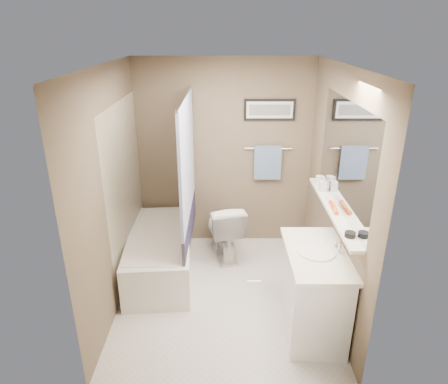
{
  "coord_description": "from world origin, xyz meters",
  "views": [
    {
      "loc": [
        0.01,
        -3.6,
        2.71
      ],
      "look_at": [
        0.0,
        0.15,
        1.15
      ],
      "focal_mm": 32.0,
      "sensor_mm": 36.0,
      "label": 1
    }
  ],
  "objects_px": {
    "vanity": "(314,293)",
    "glass_jar": "(319,180)",
    "bathtub": "(160,253)",
    "toilet": "(224,229)",
    "candle_bowl_near": "(350,234)",
    "hair_brush_back": "(333,206)",
    "hair_brush_front": "(334,208)",
    "soap_bottle": "(323,184)"
  },
  "relations": [
    {
      "from": "vanity",
      "to": "glass_jar",
      "type": "bearing_deg",
      "value": 82.09
    },
    {
      "from": "bathtub",
      "to": "toilet",
      "type": "xyz_separation_m",
      "value": [
        0.74,
        0.39,
        0.12
      ]
    },
    {
      "from": "bathtub",
      "to": "candle_bowl_near",
      "type": "xyz_separation_m",
      "value": [
        1.79,
        -1.16,
        0.89
      ]
    },
    {
      "from": "candle_bowl_near",
      "to": "hair_brush_back",
      "type": "xyz_separation_m",
      "value": [
        0.0,
        0.55,
        0.0
      ]
    },
    {
      "from": "bathtub",
      "to": "glass_jar",
      "type": "distance_m",
      "value": 2.01
    },
    {
      "from": "bathtub",
      "to": "toilet",
      "type": "bearing_deg",
      "value": 22.96
    },
    {
      "from": "vanity",
      "to": "hair_brush_back",
      "type": "xyz_separation_m",
      "value": [
        0.19,
        0.34,
        0.74
      ]
    },
    {
      "from": "bathtub",
      "to": "hair_brush_front",
      "type": "xyz_separation_m",
      "value": [
        1.79,
        -0.65,
        0.89
      ]
    },
    {
      "from": "toilet",
      "to": "soap_bottle",
      "type": "height_order",
      "value": "soap_bottle"
    },
    {
      "from": "hair_brush_front",
      "to": "soap_bottle",
      "type": "height_order",
      "value": "soap_bottle"
    },
    {
      "from": "hair_brush_back",
      "to": "glass_jar",
      "type": "xyz_separation_m",
      "value": [
        0.0,
        0.61,
        0.03
      ]
    },
    {
      "from": "vanity",
      "to": "glass_jar",
      "type": "distance_m",
      "value": 1.24
    },
    {
      "from": "bathtub",
      "to": "vanity",
      "type": "distance_m",
      "value": 1.86
    },
    {
      "from": "candle_bowl_near",
      "to": "soap_bottle",
      "type": "distance_m",
      "value": 1.0
    },
    {
      "from": "soap_bottle",
      "to": "hair_brush_front",
      "type": "bearing_deg",
      "value": -90.0
    },
    {
      "from": "candle_bowl_near",
      "to": "bathtub",
      "type": "bearing_deg",
      "value": 147.09
    },
    {
      "from": "bathtub",
      "to": "soap_bottle",
      "type": "distance_m",
      "value": 2.03
    },
    {
      "from": "vanity",
      "to": "hair_brush_back",
      "type": "height_order",
      "value": "hair_brush_back"
    },
    {
      "from": "vanity",
      "to": "hair_brush_back",
      "type": "distance_m",
      "value": 0.83
    },
    {
      "from": "hair_brush_back",
      "to": "vanity",
      "type": "bearing_deg",
      "value": -118.56
    },
    {
      "from": "vanity",
      "to": "toilet",
      "type": "bearing_deg",
      "value": 125.85
    },
    {
      "from": "glass_jar",
      "to": "soap_bottle",
      "type": "height_order",
      "value": "soap_bottle"
    },
    {
      "from": "bathtub",
      "to": "soap_bottle",
      "type": "bearing_deg",
      "value": -9.59
    },
    {
      "from": "vanity",
      "to": "glass_jar",
      "type": "height_order",
      "value": "glass_jar"
    },
    {
      "from": "bathtub",
      "to": "hair_brush_back",
      "type": "bearing_deg",
      "value": -23.16
    },
    {
      "from": "hair_brush_back",
      "to": "candle_bowl_near",
      "type": "bearing_deg",
      "value": -90.0
    },
    {
      "from": "vanity",
      "to": "hair_brush_back",
      "type": "relative_size",
      "value": 4.09
    },
    {
      "from": "vanity",
      "to": "candle_bowl_near",
      "type": "xyz_separation_m",
      "value": [
        0.19,
        -0.21,
        0.73
      ]
    },
    {
      "from": "toilet",
      "to": "candle_bowl_near",
      "type": "bearing_deg",
      "value": 110.94
    },
    {
      "from": "bathtub",
      "to": "candle_bowl_near",
      "type": "distance_m",
      "value": 2.3
    },
    {
      "from": "toilet",
      "to": "candle_bowl_near",
      "type": "xyz_separation_m",
      "value": [
        1.04,
        -1.54,
        0.77
      ]
    },
    {
      "from": "hair_brush_back",
      "to": "hair_brush_front",
      "type": "bearing_deg",
      "value": -90.0
    },
    {
      "from": "bathtub",
      "to": "toilet",
      "type": "height_order",
      "value": "toilet"
    },
    {
      "from": "toilet",
      "to": "soap_bottle",
      "type": "bearing_deg",
      "value": 139.19
    },
    {
      "from": "toilet",
      "to": "soap_bottle",
      "type": "distance_m",
      "value": 1.44
    },
    {
      "from": "glass_jar",
      "to": "bathtub",
      "type": "bearing_deg",
      "value": -179.72
    },
    {
      "from": "toilet",
      "to": "hair_brush_back",
      "type": "distance_m",
      "value": 1.63
    },
    {
      "from": "bathtub",
      "to": "soap_bottle",
      "type": "height_order",
      "value": "soap_bottle"
    },
    {
      "from": "bathtub",
      "to": "glass_jar",
      "type": "bearing_deg",
      "value": -4.15
    },
    {
      "from": "glass_jar",
      "to": "candle_bowl_near",
      "type": "bearing_deg",
      "value": -90.0
    },
    {
      "from": "hair_brush_front",
      "to": "glass_jar",
      "type": "distance_m",
      "value": 0.66
    },
    {
      "from": "candle_bowl_near",
      "to": "soap_bottle",
      "type": "height_order",
      "value": "soap_bottle"
    }
  ]
}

